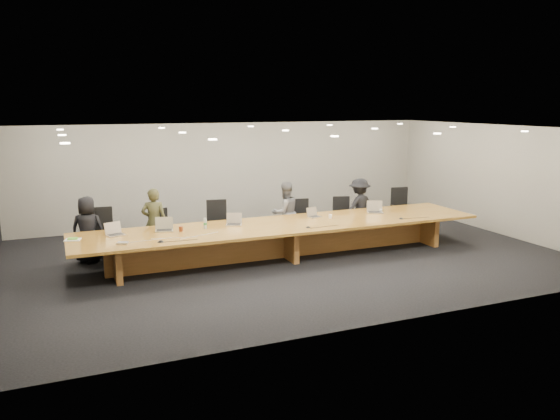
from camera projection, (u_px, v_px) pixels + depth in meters
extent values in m
plane|color=black|center=(285.00, 257.00, 12.05)|extent=(12.00, 12.00, 0.00)
cube|color=#BAB7A9|center=(230.00, 173.00, 15.41)|extent=(12.00, 0.02, 2.80)
cube|color=#8F5F1F|center=(285.00, 225.00, 11.91)|extent=(9.00, 1.80, 0.06)
cube|color=brown|center=(285.00, 242.00, 11.99)|extent=(7.65, 0.15, 0.69)
cube|color=brown|center=(116.00, 259.00, 10.64)|extent=(0.12, 1.26, 0.69)
cube|color=brown|center=(285.00, 242.00, 11.99)|extent=(0.12, 1.26, 0.69)
cube|color=brown|center=(420.00, 228.00, 13.34)|extent=(0.12, 1.26, 0.69)
imported|color=black|center=(88.00, 229.00, 11.54)|extent=(0.80, 0.65, 1.42)
imported|color=#33321B|center=(154.00, 222.00, 12.02)|extent=(0.64, 0.51, 1.52)
imported|color=#58595B|center=(285.00, 213.00, 13.16)|extent=(0.79, 0.66, 1.48)
imported|color=black|center=(359.00, 207.00, 13.91)|extent=(1.04, 0.73, 1.47)
cylinder|color=#ABBBB6|center=(205.00, 224.00, 11.42)|extent=(0.08, 0.08, 0.21)
cylinder|color=maroon|center=(181.00, 229.00, 11.18)|extent=(0.09, 0.09, 0.10)
cone|color=white|center=(330.00, 216.00, 12.46)|extent=(0.08, 0.08, 0.09)
cone|color=silver|center=(381.00, 211.00, 13.14)|extent=(0.08, 0.08, 0.08)
cube|color=white|center=(73.00, 240.00, 10.48)|extent=(0.33, 0.29, 0.02)
cube|color=#5FB02F|center=(73.00, 239.00, 10.47)|extent=(0.20, 0.14, 0.03)
cube|color=silver|center=(123.00, 243.00, 10.21)|extent=(0.24, 0.22, 0.03)
cone|color=black|center=(161.00, 241.00, 10.33)|extent=(0.18, 0.18, 0.03)
cone|color=black|center=(308.00, 227.00, 11.52)|extent=(0.15, 0.15, 0.03)
cone|color=black|center=(401.00, 218.00, 12.40)|extent=(0.13, 0.13, 0.03)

